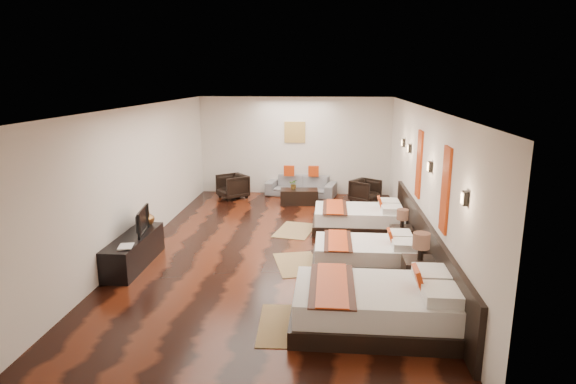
# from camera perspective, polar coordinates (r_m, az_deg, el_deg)

# --- Properties ---
(floor) EXTENTS (5.50, 9.50, 0.01)m
(floor) POSITION_cam_1_polar(r_m,az_deg,el_deg) (9.71, -1.24, -6.68)
(floor) COLOR black
(floor) RESTS_ON ground
(ceiling) EXTENTS (5.50, 9.50, 0.01)m
(ceiling) POSITION_cam_1_polar(r_m,az_deg,el_deg) (9.13, -1.33, 10.05)
(ceiling) COLOR white
(ceiling) RESTS_ON floor
(back_wall) EXTENTS (5.50, 0.01, 2.80)m
(back_wall) POSITION_cam_1_polar(r_m,az_deg,el_deg) (13.98, 0.81, 5.47)
(back_wall) COLOR silver
(back_wall) RESTS_ON floor
(left_wall) EXTENTS (0.01, 9.50, 2.80)m
(left_wall) POSITION_cam_1_polar(r_m,az_deg,el_deg) (9.99, -17.17, 1.64)
(left_wall) COLOR silver
(left_wall) RESTS_ON floor
(right_wall) EXTENTS (0.01, 9.50, 2.80)m
(right_wall) POSITION_cam_1_polar(r_m,az_deg,el_deg) (9.43, 15.57, 1.08)
(right_wall) COLOR silver
(right_wall) RESTS_ON floor
(headboard_panel) EXTENTS (0.08, 6.60, 0.90)m
(headboard_panel) POSITION_cam_1_polar(r_m,az_deg,el_deg) (8.92, 15.85, -5.99)
(headboard_panel) COLOR black
(headboard_panel) RESTS_ON floor
(bed_near) EXTENTS (2.31, 1.45, 0.88)m
(bed_near) POSITION_cam_1_polar(r_m,az_deg,el_deg) (6.86, 10.63, -13.11)
(bed_near) COLOR black
(bed_near) RESTS_ON floor
(bed_mid) EXTENTS (1.87, 1.18, 0.71)m
(bed_mid) POSITION_cam_1_polar(r_m,az_deg,el_deg) (8.85, 9.24, -7.21)
(bed_mid) COLOR black
(bed_mid) RESTS_ON floor
(bed_far) EXTENTS (2.02, 1.27, 0.77)m
(bed_far) POSITION_cam_1_polar(r_m,az_deg,el_deg) (10.90, 8.44, -3.10)
(bed_far) COLOR black
(bed_far) RESTS_ON floor
(nightstand_a) EXTENTS (0.50, 0.50, 0.99)m
(nightstand_a) POSITION_cam_1_polar(r_m,az_deg,el_deg) (7.97, 15.26, -9.10)
(nightstand_a) COLOR black
(nightstand_a) RESTS_ON floor
(nightstand_b) EXTENTS (0.42, 0.42, 0.83)m
(nightstand_b) POSITION_cam_1_polar(r_m,az_deg,el_deg) (9.80, 13.26, -5.06)
(nightstand_b) COLOR black
(nightstand_b) RESTS_ON floor
(jute_mat_near) EXTENTS (0.80, 1.23, 0.01)m
(jute_mat_near) POSITION_cam_1_polar(r_m,az_deg,el_deg) (6.90, -0.23, -15.44)
(jute_mat_near) COLOR olive
(jute_mat_near) RESTS_ON floor
(jute_mat_mid) EXTENTS (1.03, 1.35, 0.01)m
(jute_mat_mid) POSITION_cam_1_polar(r_m,az_deg,el_deg) (8.92, 1.15, -8.52)
(jute_mat_mid) COLOR olive
(jute_mat_mid) RESTS_ON floor
(jute_mat_far) EXTENTS (0.97, 1.32, 0.01)m
(jute_mat_far) POSITION_cam_1_polar(r_m,az_deg,el_deg) (10.79, 0.84, -4.55)
(jute_mat_far) COLOR olive
(jute_mat_far) RESTS_ON floor
(tv_console) EXTENTS (0.50, 1.80, 0.55)m
(tv_console) POSITION_cam_1_polar(r_m,az_deg,el_deg) (9.22, -17.76, -6.64)
(tv_console) COLOR black
(tv_console) RESTS_ON floor
(tv) EXTENTS (0.23, 0.81, 0.46)m
(tv) POSITION_cam_1_polar(r_m,az_deg,el_deg) (9.22, -17.23, -3.29)
(tv) COLOR black
(tv) RESTS_ON tv_console
(book) EXTENTS (0.30, 0.36, 0.03)m
(book) POSITION_cam_1_polar(r_m,az_deg,el_deg) (8.61, -19.41, -6.16)
(book) COLOR black
(book) RESTS_ON tv_console
(figurine) EXTENTS (0.40, 0.40, 0.32)m
(figurine) POSITION_cam_1_polar(r_m,az_deg,el_deg) (9.69, -16.42, -2.86)
(figurine) COLOR brown
(figurine) RESTS_ON tv_console
(sofa) EXTENTS (2.08, 1.14, 0.58)m
(sofa) POSITION_cam_1_polar(r_m,az_deg,el_deg) (13.87, 1.57, 0.73)
(sofa) COLOR slate
(sofa) RESTS_ON floor
(armchair_left) EXTENTS (1.03, 1.02, 0.67)m
(armchair_left) POSITION_cam_1_polar(r_m,az_deg,el_deg) (13.68, -6.58, 0.67)
(armchair_left) COLOR black
(armchair_left) RESTS_ON floor
(armchair_right) EXTENTS (0.94, 0.94, 0.62)m
(armchair_right) POSITION_cam_1_polar(r_m,az_deg,el_deg) (13.34, 9.13, 0.15)
(armchair_right) COLOR black
(armchair_right) RESTS_ON floor
(coffee_table) EXTENTS (1.04, 0.58, 0.40)m
(coffee_table) POSITION_cam_1_polar(r_m,az_deg,el_deg) (12.98, 1.32, -0.56)
(coffee_table) COLOR black
(coffee_table) RESTS_ON floor
(table_plant) EXTENTS (0.28, 0.25, 0.27)m
(table_plant) POSITION_cam_1_polar(r_m,az_deg,el_deg) (12.94, 0.70, 0.93)
(table_plant) COLOR #21521B
(table_plant) RESTS_ON coffee_table
(orange_panel_a) EXTENTS (0.04, 0.40, 1.30)m
(orange_panel_a) POSITION_cam_1_polar(r_m,az_deg,el_deg) (7.55, 18.12, 0.22)
(orange_panel_a) COLOR #D86014
(orange_panel_a) RESTS_ON right_wall
(orange_panel_b) EXTENTS (0.04, 0.40, 1.30)m
(orange_panel_b) POSITION_cam_1_polar(r_m,az_deg,el_deg) (9.66, 15.25, 3.20)
(orange_panel_b) COLOR #D86014
(orange_panel_b) RESTS_ON right_wall
(sconce_near) EXTENTS (0.07, 0.12, 0.18)m
(sconce_near) POSITION_cam_1_polar(r_m,az_deg,el_deg) (6.47, 20.14, -0.70)
(sconce_near) COLOR black
(sconce_near) RESTS_ON right_wall
(sconce_mid) EXTENTS (0.07, 0.12, 0.18)m
(sconce_mid) POSITION_cam_1_polar(r_m,az_deg,el_deg) (8.57, 16.41, 2.88)
(sconce_mid) COLOR black
(sconce_mid) RESTS_ON right_wall
(sconce_far) EXTENTS (0.07, 0.12, 0.18)m
(sconce_far) POSITION_cam_1_polar(r_m,az_deg,el_deg) (10.71, 14.14, 5.04)
(sconce_far) COLOR black
(sconce_far) RESTS_ON right_wall
(sconce_lounge) EXTENTS (0.07, 0.12, 0.18)m
(sconce_lounge) POSITION_cam_1_polar(r_m,az_deg,el_deg) (11.59, 13.46, 5.69)
(sconce_lounge) COLOR black
(sconce_lounge) RESTS_ON right_wall
(gold_artwork) EXTENTS (0.60, 0.04, 0.60)m
(gold_artwork) POSITION_cam_1_polar(r_m,az_deg,el_deg) (13.91, 0.81, 7.09)
(gold_artwork) COLOR #AD873F
(gold_artwork) RESTS_ON back_wall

